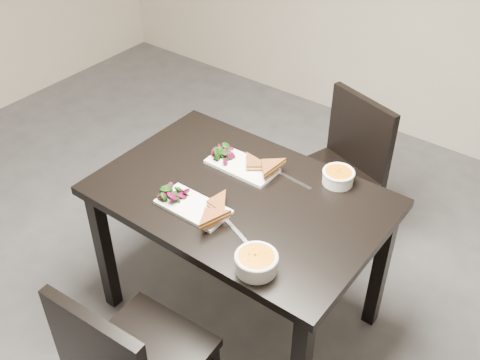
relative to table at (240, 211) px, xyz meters
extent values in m
plane|color=#47474C|center=(-0.17, -0.49, -0.65)|extent=(5.00, 5.00, 0.00)
cube|color=black|center=(0.00, 0.00, 0.08)|extent=(1.20, 0.80, 0.04)
cube|color=black|center=(-0.54, -0.34, -0.30)|extent=(0.06, 0.06, 0.71)
cube|color=black|center=(-0.54, 0.34, -0.30)|extent=(0.06, 0.06, 0.71)
cube|color=black|center=(0.54, 0.34, -0.30)|extent=(0.06, 0.06, 0.71)
cube|color=black|center=(0.06, -0.67, -0.22)|extent=(0.44, 0.44, 0.04)
cube|color=black|center=(-0.13, -0.50, -0.45)|extent=(0.04, 0.04, 0.41)
cube|color=black|center=(0.07, -0.86, 0.00)|extent=(0.42, 0.06, 0.40)
cube|color=black|center=(0.06, 0.69, -0.22)|extent=(0.53, 0.53, 0.04)
cube|color=black|center=(-0.16, 0.57, -0.45)|extent=(0.05, 0.05, 0.41)
cube|color=black|center=(0.18, 0.46, -0.45)|extent=(0.05, 0.05, 0.41)
cube|color=black|center=(-0.05, 0.92, -0.45)|extent=(0.05, 0.05, 0.41)
cube|color=black|center=(0.29, 0.81, -0.45)|extent=(0.05, 0.05, 0.41)
cube|color=black|center=(0.12, 0.87, 0.00)|extent=(0.41, 0.17, 0.40)
cube|color=white|center=(-0.09, -0.19, 0.11)|extent=(0.30, 0.15, 0.02)
cylinder|color=white|center=(0.31, -0.31, 0.13)|extent=(0.15, 0.15, 0.06)
cylinder|color=orange|center=(0.31, -0.31, 0.15)|extent=(0.13, 0.13, 0.02)
torus|color=white|center=(0.31, -0.31, 0.16)|extent=(0.16, 0.16, 0.02)
cube|color=silver|center=(0.15, -0.20, 0.10)|extent=(0.17, 0.08, 0.00)
cube|color=white|center=(-0.10, 0.15, 0.11)|extent=(0.31, 0.16, 0.02)
cylinder|color=white|center=(0.29, 0.31, 0.12)|extent=(0.13, 0.13, 0.05)
cylinder|color=orange|center=(0.29, 0.31, 0.15)|extent=(0.11, 0.11, 0.02)
torus|color=white|center=(0.29, 0.31, 0.15)|extent=(0.14, 0.14, 0.01)
cube|color=silver|center=(0.13, 0.21, 0.10)|extent=(0.18, 0.03, 0.00)
camera|label=1|loc=(1.11, -1.46, 1.58)|focal=42.22mm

